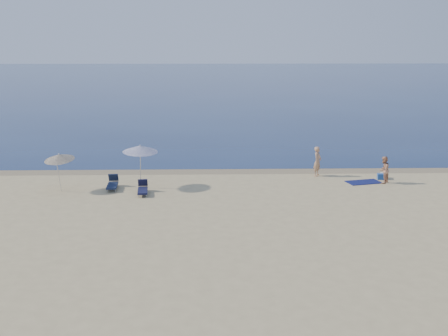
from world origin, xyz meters
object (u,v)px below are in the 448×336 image
object	(u,v)px
blue_cooler	(381,177)
umbrella_near	(140,149)
person_left	(318,161)
person_right	(384,170)

from	to	relation	value
blue_cooler	umbrella_near	xyz separation A→B (m)	(-14.11, -1.48, 2.04)
person_left	person_right	size ratio (longest dim) A/B	1.14
person_right	umbrella_near	distance (m)	14.02
blue_cooler	person_right	bearing A→B (deg)	-95.87
person_right	blue_cooler	distance (m)	1.11
person_left	umbrella_near	distance (m)	10.79
person_right	umbrella_near	xyz separation A→B (m)	(-13.93, -0.58, 1.42)
person_right	umbrella_near	bearing A→B (deg)	-50.71
person_right	blue_cooler	world-z (taller)	person_right
person_left	umbrella_near	size ratio (longest dim) A/B	0.72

